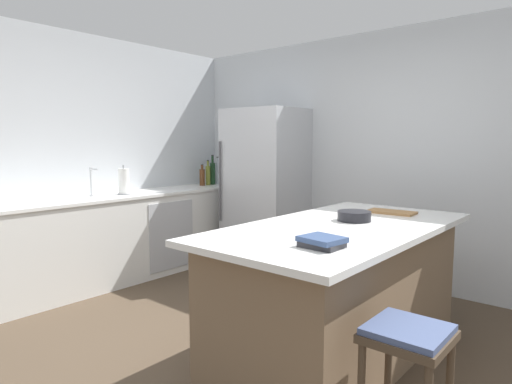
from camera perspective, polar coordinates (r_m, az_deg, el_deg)
ground_plane at (r=3.27m, az=-3.11°, el=-20.27°), size 7.20×7.20×0.00m
wall_rear at (r=4.81m, az=15.59°, el=4.21°), size 6.00×0.10×2.60m
wall_left at (r=4.94m, az=-24.38°, el=3.92°), size 0.10×6.00×2.60m
counter_run_left at (r=4.99m, az=-16.60°, el=-5.47°), size 0.64×3.16×0.92m
kitchen_island at (r=3.15m, az=10.81°, el=-12.30°), size 1.08×2.12×0.91m
refrigerator at (r=5.15m, az=1.20°, el=0.39°), size 0.85×0.71×1.85m
bar_stool at (r=2.26m, az=18.99°, el=-18.85°), size 0.36×0.36×0.64m
sink_faucet at (r=4.77m, az=-20.48°, el=1.32°), size 0.15×0.05×0.30m
paper_towel_roll at (r=4.86m, az=-16.74°, el=1.26°), size 0.14×0.14×0.31m
soda_bottle at (r=5.87m, az=-4.97°, el=2.49°), size 0.07×0.07×0.36m
wine_bottle at (r=5.79m, az=-5.63°, el=2.51°), size 0.07×0.07×0.38m
olive_oil_bottle at (r=5.73m, az=-6.24°, el=2.23°), size 0.06×0.06×0.32m
syrup_bottle at (r=5.66m, az=-6.98°, el=1.98°), size 0.07×0.07×0.27m
cookbook_stack at (r=2.39m, az=8.54°, el=-6.39°), size 0.24×0.22×0.06m
mixing_bowl at (r=3.21m, az=12.60°, el=-3.05°), size 0.24×0.24×0.07m
cutting_board at (r=3.63m, az=17.11°, el=-2.50°), size 0.37×0.21×0.02m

